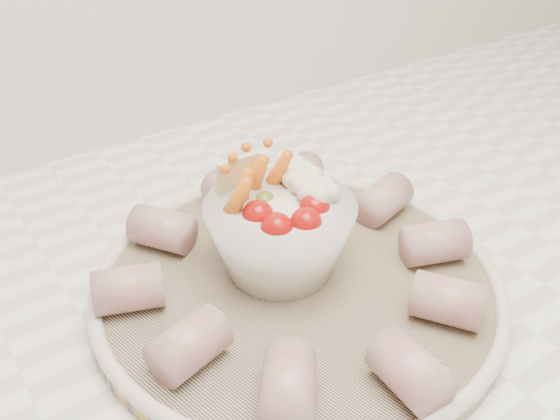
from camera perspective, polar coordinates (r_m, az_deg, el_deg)
serving_platter at (r=0.52m, az=1.65°, el=-6.79°), size 0.40×0.40×0.02m
veggie_bowl at (r=0.51m, az=0.01°, el=-1.91°), size 0.12×0.12×0.10m
cured_meat_rolls at (r=0.50m, az=1.59°, el=-4.89°), size 0.31×0.31×0.04m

